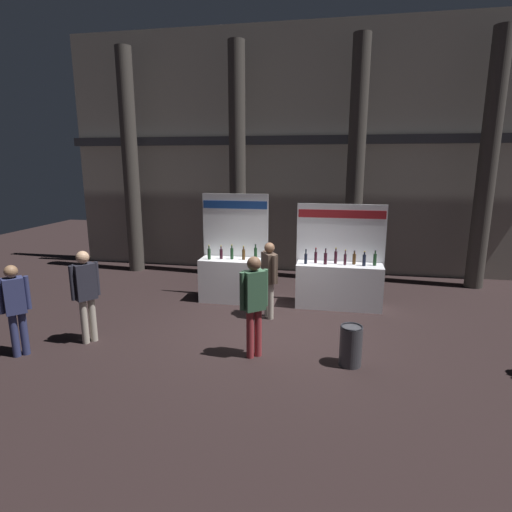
% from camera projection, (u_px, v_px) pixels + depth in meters
% --- Properties ---
extents(ground_plane, '(27.44, 27.44, 0.00)m').
position_uv_depth(ground_plane, '(272.00, 332.00, 7.97)').
color(ground_plane, black).
extents(hall_colonnade, '(13.72, 1.30, 6.92)m').
position_uv_depth(hall_colonnade, '(298.00, 155.00, 11.76)').
color(hall_colonnade, gray).
rests_on(hall_colonnade, ground_plane).
extents(exhibitor_booth_0, '(1.57, 0.66, 2.49)m').
position_uv_depth(exhibitor_booth_0, '(233.00, 275.00, 9.71)').
color(exhibitor_booth_0, white).
rests_on(exhibitor_booth_0, ground_plane).
extents(exhibitor_booth_1, '(1.98, 0.66, 2.29)m').
position_uv_depth(exhibitor_booth_1, '(339.00, 281.00, 9.29)').
color(exhibitor_booth_1, white).
rests_on(exhibitor_booth_1, ground_plane).
extents(trash_bin, '(0.36, 0.36, 0.67)m').
position_uv_depth(trash_bin, '(351.00, 346.00, 6.62)').
color(trash_bin, '#38383D').
rests_on(trash_bin, ground_plane).
extents(visitor_1, '(0.38, 0.43, 1.70)m').
position_uv_depth(visitor_1, '(86.00, 289.00, 7.33)').
color(visitor_1, '#ADA393').
rests_on(visitor_1, ground_plane).
extents(visitor_2, '(0.38, 0.38, 1.58)m').
position_uv_depth(visitor_2, '(15.00, 304.00, 6.83)').
color(visitor_2, navy).
rests_on(visitor_2, ground_plane).
extents(visitor_3, '(0.42, 0.38, 1.73)m').
position_uv_depth(visitor_3, '(254.00, 299.00, 6.76)').
color(visitor_3, maroon).
rests_on(visitor_3, ground_plane).
extents(visitor_4, '(0.39, 0.49, 1.61)m').
position_uv_depth(visitor_4, '(269.00, 274.00, 8.53)').
color(visitor_4, '#ADA393').
rests_on(visitor_4, ground_plane).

